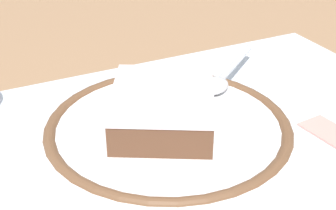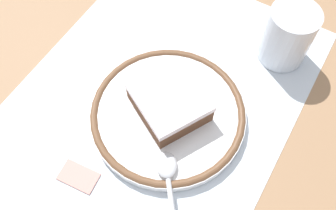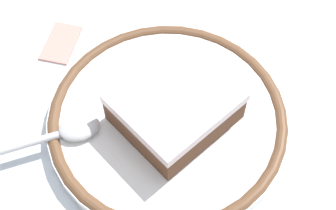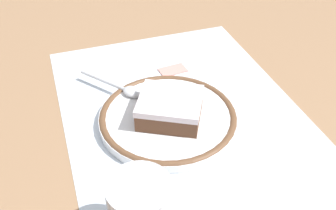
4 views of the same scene
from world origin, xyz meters
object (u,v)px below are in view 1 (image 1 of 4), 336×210
object	(u,v)px
plate	(168,130)
sugar_packet	(330,130)
cake_slice	(163,109)
spoon	(220,79)

from	to	relation	value
plate	sugar_packet	world-z (taller)	plate
cake_slice	plate	bearing A→B (deg)	-166.19
sugar_packet	plate	bearing A→B (deg)	-22.31
spoon	sugar_packet	xyz separation A→B (m)	(-0.05, 0.10, -0.02)
plate	spoon	world-z (taller)	spoon
spoon	sugar_packet	size ratio (longest dim) A/B	2.28
sugar_packet	cake_slice	bearing A→B (deg)	-20.98
spoon	plate	bearing A→B (deg)	30.85
plate	cake_slice	xyz separation A→B (m)	(0.01, 0.00, 0.02)
plate	cake_slice	distance (m)	0.02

